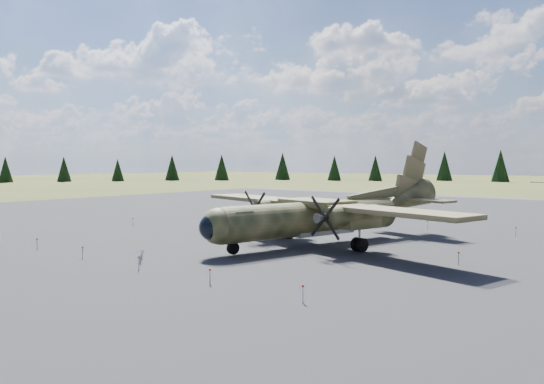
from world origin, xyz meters
The scene contains 7 objects.
ground centered at (0.00, 0.00, 0.00)m, with size 500.00×500.00×0.00m, color brown.
apron centered at (0.00, 10.00, 0.00)m, with size 120.00×120.00×0.04m, color #545458.
transport_plane centered at (5.21, 2.17, 2.57)m, with size 26.90×24.07×8.94m.
info_placard_left centered at (0.18, -12.02, 0.54)m, with size 0.55×0.34×0.80m.
info_placard_right centered at (-0.80, -11.13, 0.41)m, with size 0.41×0.21×0.62m.
barrier_fence centered at (-0.46, -0.08, 0.51)m, with size 33.12×29.62×0.85m.
treeline centered at (-1.21, -0.90, 4.85)m, with size 320.19×317.80×10.99m.
Camera 1 is at (27.79, -33.22, 6.45)m, focal length 35.00 mm.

